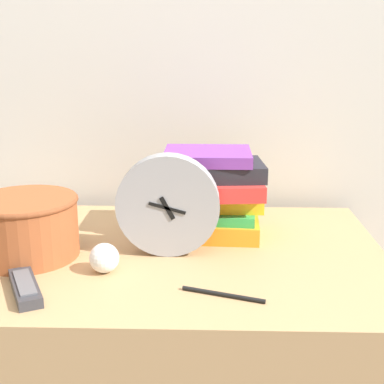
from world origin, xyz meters
The scene contains 7 objects.
wall_back centered at (0.00, 0.73, 1.20)m, with size 6.00×0.04×2.40m.
desk_clock centered at (0.05, 0.32, 0.81)m, with size 0.22×0.05×0.22m.
book_stack centered at (0.15, 0.45, 0.80)m, with size 0.25×0.20×0.20m.
basket centered at (-0.25, 0.30, 0.77)m, with size 0.23×0.23×0.13m.
tv_remote centered at (-0.20, 0.12, 0.71)m, with size 0.10×0.15×0.02m.
crumpled_paper_ball centered at (-0.07, 0.22, 0.73)m, with size 0.06×0.06×0.06m.
pen centered at (0.17, 0.12, 0.71)m, with size 0.15×0.06×0.01m.
Camera 1 is at (0.14, -0.76, 1.15)m, focal length 50.00 mm.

